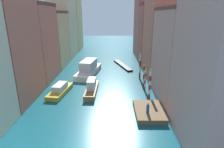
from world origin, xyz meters
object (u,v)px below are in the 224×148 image
mooring_pole_0 (150,84)px  mooring_pole_1 (145,79)px  waterfront_dock (149,111)px  mooring_pole_2 (144,76)px  vaporetto_white (89,69)px  mooring_pole_3 (140,66)px  person_on_dock (148,108)px  gondola_black (122,65)px  motorboat_0 (92,88)px  motorboat_1 (60,90)px

mooring_pole_0 → mooring_pole_1: mooring_pole_0 is taller
waterfront_dock → mooring_pole_2: (0.74, 9.35, 1.81)m
waterfront_dock → vaporetto_white: size_ratio=0.49×
waterfront_dock → mooring_pole_3: mooring_pole_3 is taller
mooring_pole_1 → person_on_dock: bearing=-97.0°
mooring_pole_0 → mooring_pole_1: bearing=93.1°
mooring_pole_0 → gondola_black: 19.27m
motorboat_0 → gondola_black: bearing=70.6°
mooring_pole_1 → mooring_pole_3: bearing=90.1°
vaporetto_white → motorboat_0: size_ratio=1.51×
mooring_pole_3 → motorboat_0: size_ratio=0.72×
waterfront_dock → mooring_pole_0: 5.24m
mooring_pole_1 → gondola_black: bearing=100.9°
mooring_pole_1 → mooring_pole_2: size_ratio=0.96×
person_on_dock → vaporetto_white: (-9.60, 17.91, -0.11)m
mooring_pole_2 → vaporetto_white: bearing=144.6°
motorboat_0 → mooring_pole_0: bearing=-13.6°
waterfront_dock → motorboat_1: size_ratio=0.81×
mooring_pole_1 → vaporetto_white: (-10.67, 9.14, -0.87)m
mooring_pole_3 → motorboat_1: (-14.09, -7.61, -2.07)m
vaporetto_white → motorboat_0: bearing=-80.1°
mooring_pole_1 → motorboat_1: (-14.09, -1.21, -1.46)m
mooring_pole_2 → motorboat_0: (-8.95, -2.43, -1.33)m
mooring_pole_3 → gondola_black: 10.19m
gondola_black → motorboat_0: size_ratio=1.44×
waterfront_dock → person_on_dock: 1.42m
person_on_dock → mooring_pole_2: bearing=84.0°
mooring_pole_2 → motorboat_0: mooring_pole_2 is taller
waterfront_dock → mooring_pole_3: size_ratio=1.04×
mooring_pole_0 → waterfront_dock: bearing=-100.7°
mooring_pole_0 → motorboat_0: size_ratio=0.65×
waterfront_dock → motorboat_0: bearing=139.8°
gondola_black → motorboat_1: bearing=-123.0°
mooring_pole_0 → mooring_pole_1: 3.09m
mooring_pole_3 → vaporetto_white: size_ratio=0.47×
mooring_pole_3 → motorboat_0: (-8.92, -7.28, -1.85)m
vaporetto_white → gondola_black: size_ratio=1.05×
mooring_pole_1 → vaporetto_white: bearing=139.4°
mooring_pole_3 → waterfront_dock: bearing=-92.9°
mooring_pole_0 → mooring_pole_3: 9.47m
person_on_dock → motorboat_1: 15.07m
mooring_pole_0 → mooring_pole_3: size_ratio=0.90×
waterfront_dock → gondola_black: waterfront_dock is taller
mooring_pole_2 → mooring_pole_0: bearing=-88.1°
mooring_pole_3 → person_on_dock: bearing=-94.0°
waterfront_dock → mooring_pole_1: bearing=84.7°
vaporetto_white → motorboat_1: bearing=-108.3°
person_on_dock → mooring_pole_3: mooring_pole_3 is taller
waterfront_dock → mooring_pole_2: size_ratio=1.30×
mooring_pole_1 → gondola_black: size_ratio=0.38×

